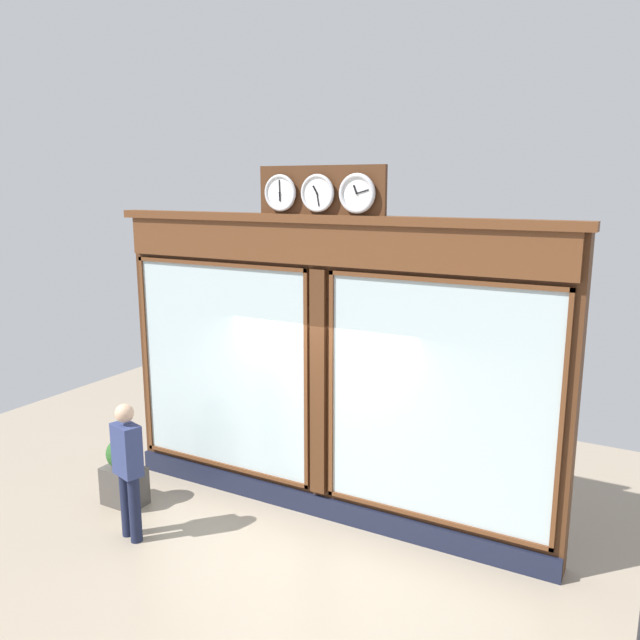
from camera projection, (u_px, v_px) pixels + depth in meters
shop_facade at (325, 368)px, 7.94m from camera, size 6.01×0.42×4.38m
pedestrian at (128, 466)px, 7.51m from camera, size 0.41×0.31×1.69m
planter_box at (125, 486)px, 8.48m from camera, size 0.56×0.36×0.51m
planter_shrub at (122, 453)px, 8.38m from camera, size 0.42×0.42×0.42m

